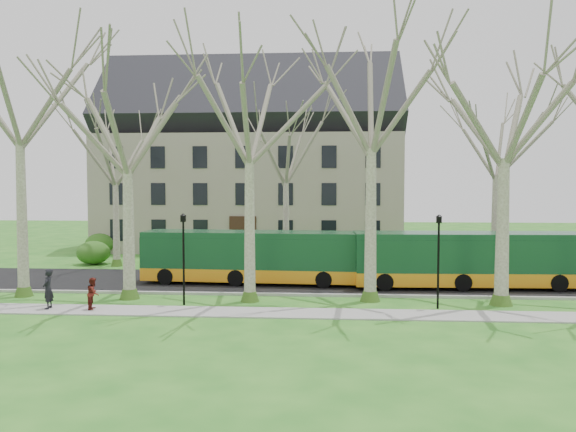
% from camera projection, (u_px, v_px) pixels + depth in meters
% --- Properties ---
extents(ground, '(120.00, 120.00, 0.00)m').
position_uv_depth(ground, '(310.00, 302.00, 27.51)').
color(ground, '#266B1E').
rests_on(ground, ground).
extents(sidewalk, '(70.00, 2.00, 0.06)m').
position_uv_depth(sidewalk, '(308.00, 313.00, 25.02)').
color(sidewalk, gray).
rests_on(sidewalk, ground).
extents(road, '(80.00, 8.00, 0.06)m').
position_uv_depth(road, '(312.00, 282.00, 32.99)').
color(road, black).
rests_on(road, ground).
extents(curb, '(80.00, 0.25, 0.14)m').
position_uv_depth(curb, '(310.00, 295.00, 29.00)').
color(curb, '#A5A39E').
rests_on(curb, ground).
extents(building, '(26.50, 12.20, 16.00)m').
position_uv_depth(building, '(252.00, 160.00, 51.38)').
color(building, gray).
rests_on(building, ground).
extents(tree_row_verge, '(49.00, 7.00, 14.00)m').
position_uv_depth(tree_row_verge, '(310.00, 160.00, 27.42)').
color(tree_row_verge, gray).
rests_on(tree_row_verge, ground).
extents(tree_row_far, '(33.00, 7.00, 12.00)m').
position_uv_depth(tree_row_far, '(295.00, 181.00, 38.22)').
color(tree_row_far, gray).
rests_on(tree_row_far, ground).
extents(lamp_row, '(36.22, 0.22, 4.30)m').
position_uv_depth(lamp_row, '(309.00, 253.00, 26.37)').
color(lamp_row, black).
rests_on(lamp_row, ground).
extents(hedges, '(30.60, 8.60, 2.00)m').
position_uv_depth(hedges, '(253.00, 249.00, 41.72)').
color(hedges, '#215919').
rests_on(hedges, ground).
extents(bus_lead, '(12.49, 3.16, 3.10)m').
position_uv_depth(bus_lead, '(250.00, 256.00, 32.60)').
color(bus_lead, '#134224').
rests_on(bus_lead, road).
extents(bus_follow, '(12.73, 3.08, 3.16)m').
position_uv_depth(bus_follow, '(469.00, 259.00, 31.12)').
color(bus_follow, '#134224').
rests_on(bus_follow, road).
extents(pedestrian_a, '(0.52, 0.72, 1.84)m').
position_uv_depth(pedestrian_a, '(48.00, 289.00, 25.80)').
color(pedestrian_a, black).
rests_on(pedestrian_a, sidewalk).
extents(pedestrian_b, '(0.66, 0.79, 1.46)m').
position_uv_depth(pedestrian_b, '(93.00, 293.00, 25.70)').
color(pedestrian_b, '#581914').
rests_on(pedestrian_b, sidewalk).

